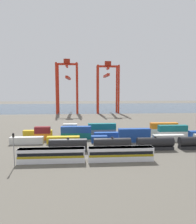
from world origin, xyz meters
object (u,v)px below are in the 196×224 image
(freight_tank_row, at_px, (134,144))
(gantry_crane_west, at_px, (67,81))
(shipping_container_17, at_px, (70,133))
(signal_mast, at_px, (14,146))
(shipping_container_12, at_px, (141,135))
(passenger_train, at_px, (86,154))
(shipping_container_19, at_px, (102,132))
(shipping_container_21, at_px, (133,132))
(shipping_container_16, at_px, (38,133))
(shipping_container_2, at_px, (99,139))
(gantry_crane_central, at_px, (107,81))
(shipping_container_22, at_px, (164,131))
(shipping_container_11, at_px, (109,135))

(freight_tank_row, distance_m, gantry_crane_west, 115.64)
(shipping_container_17, bearing_deg, signal_mast, -109.04)
(shipping_container_12, height_order, gantry_crane_west, gantry_crane_west)
(passenger_train, bearing_deg, shipping_container_19, 77.59)
(shipping_container_21, bearing_deg, shipping_container_16, 180.00)
(shipping_container_2, bearing_deg, shipping_container_19, 80.31)
(gantry_crane_central, bearing_deg, shipping_container_2, -98.13)
(shipping_container_2, height_order, shipping_container_22, same)
(passenger_train, relative_size, shipping_container_19, 3.14)
(shipping_container_2, bearing_deg, shipping_container_16, 153.91)
(shipping_container_17, distance_m, gantry_crane_west, 90.01)
(shipping_container_22, bearing_deg, shipping_container_17, 180.00)
(shipping_container_2, bearing_deg, gantry_crane_central, 81.87)
(shipping_container_12, bearing_deg, shipping_container_19, 158.24)
(shipping_container_16, distance_m, shipping_container_22, 55.22)
(shipping_container_17, bearing_deg, shipping_container_2, -46.91)
(signal_mast, bearing_deg, shipping_container_11, 46.13)
(signal_mast, bearing_deg, gantry_crane_central, 72.59)
(signal_mast, relative_size, gantry_crane_west, 0.21)
(gantry_crane_west, bearing_deg, passenger_train, -83.46)
(shipping_container_16, bearing_deg, shipping_container_19, 0.00)
(shipping_container_16, relative_size, gantry_crane_central, 0.29)
(freight_tank_row, relative_size, signal_mast, 6.18)
(shipping_container_17, xyz_separation_m, gantry_crane_central, (25.67, 85.51, 24.42))
(freight_tank_row, bearing_deg, signal_mast, -159.71)
(signal_mast, xyz_separation_m, shipping_container_19, (26.18, 35.85, -4.43))
(shipping_container_11, distance_m, shipping_container_16, 30.54)
(shipping_container_19, distance_m, shipping_container_21, 13.81)
(shipping_container_19, distance_m, shipping_container_22, 27.61)
(signal_mast, bearing_deg, shipping_container_2, 44.18)
(passenger_train, bearing_deg, signal_mast, -171.20)
(shipping_container_2, bearing_deg, freight_tank_row, -44.25)
(passenger_train, height_order, shipping_container_19, passenger_train)
(shipping_container_12, height_order, shipping_container_16, same)
(freight_tank_row, xyz_separation_m, shipping_container_19, (-8.64, 22.97, -0.87))
(freight_tank_row, xyz_separation_m, shipping_container_17, (-22.45, 22.97, -0.87))
(shipping_container_2, height_order, shipping_container_11, same)
(shipping_container_2, height_order, shipping_container_12, same)
(shipping_container_16, bearing_deg, freight_tank_row, -32.36)
(shipping_container_22, bearing_deg, gantry_crane_west, 119.36)
(shipping_container_16, bearing_deg, shipping_container_2, -26.09)
(signal_mast, bearing_deg, freight_tank_row, 20.29)
(shipping_container_16, bearing_deg, shipping_container_12, -8.21)
(shipping_container_12, xyz_separation_m, gantry_crane_central, (-3.77, 91.75, 24.42))
(shipping_container_2, relative_size, shipping_container_16, 0.50)
(shipping_container_2, bearing_deg, shipping_container_21, 38.06)
(shipping_container_12, relative_size, shipping_container_17, 1.00)
(shipping_container_12, height_order, shipping_container_21, same)
(passenger_train, relative_size, shipping_container_22, 3.14)
(shipping_container_16, xyz_separation_m, shipping_container_19, (27.61, 0.00, 0.00))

